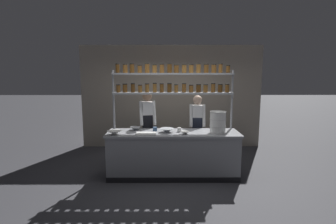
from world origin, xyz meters
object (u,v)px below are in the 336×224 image
(cutting_board, at_px, (146,134))
(container_stack, at_px, (218,122))
(prep_bowl_center_back, at_px, (135,128))
(serving_cup_by_board, at_px, (155,129))
(spice_shelf_unit, at_px, (173,84))
(chef_left, at_px, (147,123))
(prep_bowl_near_right, at_px, (167,130))
(prep_bowl_center_front, at_px, (115,133))
(serving_cup_front, at_px, (179,130))
(prep_bowl_near_left, at_px, (185,133))
(chef_center, at_px, (197,125))

(cutting_board, bearing_deg, container_stack, 4.37)
(prep_bowl_center_back, height_order, serving_cup_by_board, serving_cup_by_board)
(spice_shelf_unit, bearing_deg, chef_left, 154.89)
(chef_left, bearing_deg, prep_bowl_near_right, -65.73)
(prep_bowl_center_front, height_order, serving_cup_front, serving_cup_front)
(spice_shelf_unit, relative_size, chef_left, 1.49)
(chef_left, bearing_deg, prep_bowl_near_left, -55.97)
(prep_bowl_center_front, xyz_separation_m, serving_cup_by_board, (0.77, 0.30, 0.00))
(cutting_board, distance_m, serving_cup_front, 0.70)
(spice_shelf_unit, xyz_separation_m, prep_bowl_near_right, (-0.13, -0.34, -0.92))
(prep_bowl_near_right, bearing_deg, cutting_board, -156.72)
(cutting_board, xyz_separation_m, prep_bowl_near_left, (0.76, 0.00, 0.01))
(prep_bowl_center_front, xyz_separation_m, serving_cup_front, (1.27, 0.24, 0.01))
(chef_center, height_order, serving_cup_by_board, chef_center)
(container_stack, relative_size, serving_cup_by_board, 4.89)
(cutting_board, bearing_deg, serving_cup_by_board, 59.13)
(serving_cup_front, bearing_deg, chef_left, 140.92)
(prep_bowl_near_left, relative_size, prep_bowl_center_back, 0.82)
(chef_left, distance_m, container_stack, 1.60)
(container_stack, relative_size, prep_bowl_near_right, 1.51)
(serving_cup_front, relative_size, serving_cup_by_board, 0.98)
(serving_cup_by_board, bearing_deg, chef_center, 32.57)
(container_stack, relative_size, prep_bowl_near_left, 2.29)
(container_stack, xyz_separation_m, serving_cup_by_board, (-1.26, 0.16, -0.18))
(cutting_board, relative_size, prep_bowl_near_left, 2.11)
(container_stack, height_order, prep_bowl_near_right, container_stack)
(container_stack, height_order, serving_cup_by_board, container_stack)
(prep_bowl_center_front, height_order, prep_bowl_near_right, same)
(cutting_board, height_order, serving_cup_by_board, serving_cup_by_board)
(prep_bowl_center_front, bearing_deg, cutting_board, 2.71)
(chef_left, xyz_separation_m, prep_bowl_center_back, (-0.23, -0.38, -0.04))
(prep_bowl_center_back, xyz_separation_m, serving_cup_front, (0.92, -0.18, 0.01))
(chef_center, xyz_separation_m, container_stack, (0.32, -0.76, 0.22))
(prep_bowl_near_left, relative_size, prep_bowl_center_front, 0.67)
(chef_center, xyz_separation_m, prep_bowl_center_back, (-1.36, -0.48, 0.03))
(spice_shelf_unit, relative_size, serving_cup_by_board, 28.71)
(prep_bowl_near_right, distance_m, serving_cup_by_board, 0.26)
(chef_center, distance_m, container_stack, 0.86)
(serving_cup_by_board, bearing_deg, cutting_board, -120.87)
(chef_center, xyz_separation_m, serving_cup_by_board, (-0.94, -0.60, 0.05))
(prep_bowl_near_right, bearing_deg, prep_bowl_center_front, -168.66)
(chef_center, height_order, cutting_board, chef_center)
(cutting_board, relative_size, serving_cup_front, 4.60)
(prep_bowl_near_left, bearing_deg, container_stack, 9.18)
(container_stack, bearing_deg, serving_cup_front, 172.00)
(spice_shelf_unit, distance_m, prep_bowl_near_left, 1.09)
(spice_shelf_unit, height_order, prep_bowl_near_right, spice_shelf_unit)
(spice_shelf_unit, height_order, prep_bowl_center_front, spice_shelf_unit)
(container_stack, distance_m, cutting_board, 1.44)
(serving_cup_front, bearing_deg, chef_center, 56.13)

